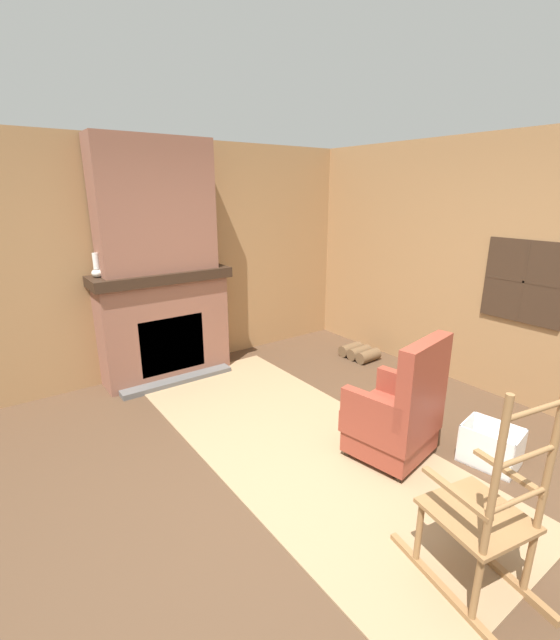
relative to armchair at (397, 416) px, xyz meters
name	(u,v)px	position (x,y,z in m)	size (l,w,h in m)	color
ground_plane	(295,484)	(-0.21, -0.85, -0.38)	(14.00, 14.00, 0.00)	#4C3523
wood_panel_wall_left	(152,261)	(-2.85, -0.85, 0.93)	(0.06, 5.83, 2.63)	#9E7247
wood_panel_wall_back	(506,271)	(-0.20, 1.79, 0.93)	(5.83, 0.09, 2.63)	#9E7247
fireplace_hearth	(165,325)	(-2.61, -0.85, 0.23)	(0.61, 1.51, 1.23)	brown
chimney_breast	(155,206)	(-2.62, -0.85, 1.54)	(0.35, 1.24, 1.37)	brown
area_rug	(298,441)	(-0.64, -0.49, -0.37)	(3.75, 1.57, 0.01)	#997A56
armchair	(397,416)	(0.00, 0.00, 0.00)	(0.68, 0.71, 1.05)	brown
rocking_chair	(484,521)	(1.03, -0.57, 0.04)	(0.86, 0.57, 1.27)	olive
firewood_stack	(359,353)	(-1.68, 1.34, -0.31)	(0.46, 0.34, 0.15)	brown
laundry_basket	(491,445)	(0.49, 0.56, -0.22)	(0.46, 0.38, 0.31)	white
oil_lamp_vase	(97,269)	(-2.66, -1.49, 0.94)	(0.12, 0.12, 0.25)	silver
storage_case	(195,261)	(-2.66, -0.42, 0.92)	(0.14, 0.22, 0.13)	gray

